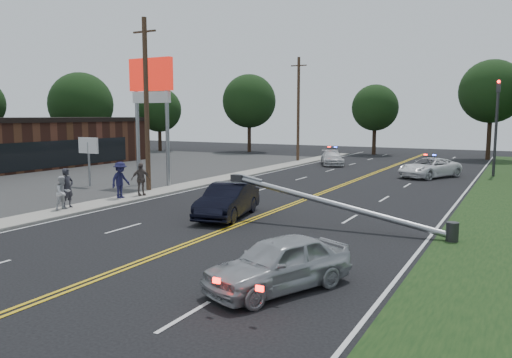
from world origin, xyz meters
The scene contains 23 objects.
ground centered at (0.00, 0.00, 0.00)m, with size 120.00×120.00×0.00m, color black.
parking_lot centered at (-20.00, 10.00, 0.01)m, with size 25.00×60.00×0.01m, color #2D2D2D.
sidewalk centered at (-8.40, 10.00, 0.06)m, with size 1.80×70.00×0.12m, color gray.
centerline_yellow centered at (0.00, 10.00, 0.01)m, with size 0.36×80.00×0.00m, color gold.
pylon_sign centered at (-10.50, 14.00, 6.00)m, with size 3.20×0.35×8.00m.
small_sign centered at (-14.00, 12.00, 2.33)m, with size 1.60×0.14×3.10m.
traffic_signal centered at (8.30, 30.00, 4.21)m, with size 0.28×0.41×7.05m.
fallen_streetlight centered at (4.19, 8.00, 0.92)m, with size 9.36×0.44×1.91m.
utility_pole_mid centered at (-9.20, 12.00, 5.08)m, with size 1.60×0.28×10.00m.
utility_pole_far centered at (-9.20, 34.00, 5.08)m, with size 1.60×0.28×10.00m.
tree_3 centered at (-35.81, 31.57, 5.76)m, with size 7.41×7.41×9.47m.
tree_4 centered at (-30.62, 39.43, 5.19)m, with size 5.59×5.59×7.99m.
tree_5 centered at (-19.83, 43.39, 6.21)m, with size 6.53×6.53×9.49m.
tree_6 centered at (-5.04, 46.37, 5.34)m, with size 5.26×5.26×7.99m.
tree_7 centered at (7.00, 45.22, 6.86)m, with size 6.34×6.34×10.05m.
crashed_sedan centered at (-1.20, 7.85, 0.75)m, with size 1.59×4.55×1.50m, color black.
waiting_sedan centered at (4.79, 0.59, 0.70)m, with size 1.66×4.12×1.40m, color #A4A7AC.
emergency_a centered at (4.21, 27.04, 0.71)m, with size 2.34×5.09×1.41m, color white.
emergency_b centered at (-5.09, 32.31, 0.65)m, with size 1.83×4.49×1.30m, color silver.
bystander_a centered at (-8.75, 5.67, 1.06)m, with size 0.69×0.45×1.89m, color #26262D.
bystander_b centered at (-8.56, 5.26, 0.91)m, with size 0.77×0.60×1.58m, color #B8B8BE.
bystander_c centered at (-8.54, 8.99, 1.08)m, with size 1.25×0.72×1.93m, color #171739.
bystander_d centered at (-8.20, 10.18, 1.02)m, with size 1.05×0.44×1.79m, color #594D47.
Camera 1 is at (10.16, -10.63, 4.47)m, focal length 35.00 mm.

